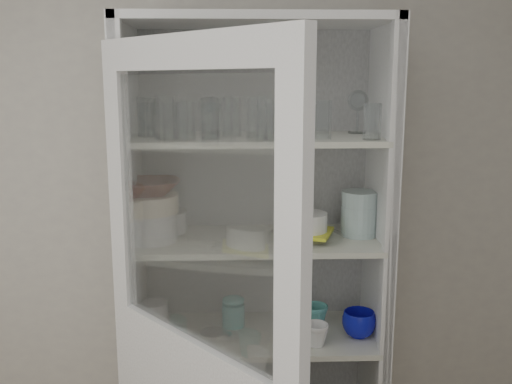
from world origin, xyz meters
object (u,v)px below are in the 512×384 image
(plate_stack_back, at_px, (159,221))
(white_ramekin, at_px, (306,222))
(mug_blue, at_px, (359,324))
(measuring_cups, at_px, (213,337))
(grey_bowl_stack, at_px, (359,213))
(pantry_cabinet, at_px, (256,307))
(white_canister, at_px, (155,317))
(goblet_2, at_px, (293,112))
(mug_teal, at_px, (315,316))
(goblet_1, at_px, (207,113))
(terracotta_bowl, at_px, (149,187))
(glass_platter, at_px, (306,236))
(cream_bowl, at_px, (149,203))
(goblet_0, at_px, (213,113))
(mug_white, at_px, (316,335))
(plate_stack_front, at_px, (150,226))
(yellow_trivet, at_px, (306,232))
(teal_jar, at_px, (233,313))
(goblet_3, at_px, (358,110))

(plate_stack_back, xyz_separation_m, white_ramekin, (0.59, -0.12, 0.02))
(mug_blue, height_order, measuring_cups, mug_blue)
(grey_bowl_stack, bearing_deg, pantry_cabinet, 172.55)
(plate_stack_back, xyz_separation_m, white_canister, (-0.01, -0.10, -0.38))
(goblet_2, bearing_deg, white_canister, -171.63)
(mug_teal, bearing_deg, goblet_1, 155.67)
(terracotta_bowl, distance_m, glass_platter, 0.64)
(plate_stack_back, bearing_deg, glass_platter, -11.92)
(terracotta_bowl, bearing_deg, cream_bowl, 0.00)
(goblet_0, relative_size, mug_white, 1.66)
(plate_stack_front, bearing_deg, yellow_trivet, 1.36)
(plate_stack_back, bearing_deg, mug_blue, -11.55)
(plate_stack_front, bearing_deg, glass_platter, 1.36)
(goblet_1, bearing_deg, goblet_2, -6.38)
(goblet_0, height_order, plate_stack_back, goblet_0)
(teal_jar, bearing_deg, grey_bowl_stack, -5.45)
(glass_platter, height_order, yellow_trivet, yellow_trivet)
(goblet_1, relative_size, terracotta_bowl, 0.66)
(white_ramekin, xyz_separation_m, teal_jar, (-0.29, 0.08, -0.41))
(measuring_cups, distance_m, white_canister, 0.26)
(mug_white, bearing_deg, plate_stack_front, -177.78)
(glass_platter, height_order, mug_blue, glass_platter)
(plate_stack_back, distance_m, cream_bowl, 0.17)
(plate_stack_front, relative_size, mug_teal, 2.00)
(grey_bowl_stack, bearing_deg, goblet_0, 169.04)
(mug_white, bearing_deg, plate_stack_back, 170.13)
(cream_bowl, bearing_deg, goblet_2, 12.14)
(pantry_cabinet, bearing_deg, mug_blue, -16.82)
(terracotta_bowl, xyz_separation_m, mug_white, (0.64, -0.10, -0.57))
(goblet_3, bearing_deg, cream_bowl, -170.37)
(goblet_2, relative_size, measuring_cups, 1.61)
(mug_white, distance_m, measuring_cups, 0.40)
(grey_bowl_stack, distance_m, white_canister, 0.92)
(pantry_cabinet, height_order, plate_stack_back, pantry_cabinet)
(glass_platter, xyz_separation_m, grey_bowl_stack, (0.21, 0.03, 0.08))
(terracotta_bowl, bearing_deg, plate_stack_front, 0.00)
(cream_bowl, height_order, glass_platter, cream_bowl)
(plate_stack_back, xyz_separation_m, grey_bowl_stack, (0.81, -0.09, 0.05))
(mug_teal, xyz_separation_m, mug_white, (-0.02, -0.16, -0.00))
(pantry_cabinet, distance_m, goblet_2, 0.82)
(goblet_1, relative_size, white_ramekin, 0.96)
(glass_platter, distance_m, grey_bowl_stack, 0.23)
(cream_bowl, xyz_separation_m, teal_jar, (0.32, 0.09, -0.49))
(white_ramekin, relative_size, white_canister, 1.28)
(measuring_cups, bearing_deg, teal_jar, 62.21)
(goblet_0, distance_m, terracotta_bowl, 0.39)
(goblet_0, bearing_deg, teal_jar, -40.51)
(goblet_3, bearing_deg, plate_stack_back, 179.99)
(white_ramekin, bearing_deg, white_canister, 177.77)
(glass_platter, height_order, measuring_cups, glass_platter)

